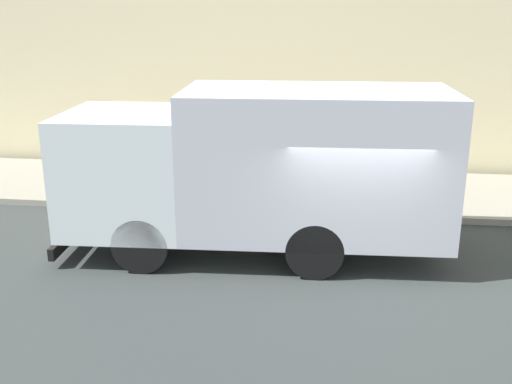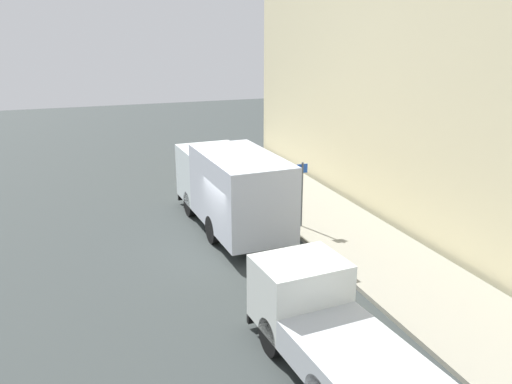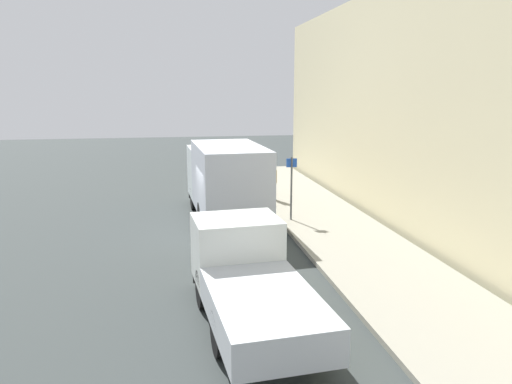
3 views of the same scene
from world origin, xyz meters
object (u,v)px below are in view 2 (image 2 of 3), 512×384
object	(u,v)px
pedestrian_walking	(268,179)
street_sign_post	(302,189)
large_utility_truck	(231,186)
traffic_cone_orange	(259,183)
small_flatbed_truck	(327,327)

from	to	relation	value
pedestrian_walking	street_sign_post	distance (m)	3.86
large_utility_truck	traffic_cone_orange	distance (m)	5.10
small_flatbed_truck	pedestrian_walking	bearing A→B (deg)	70.80
large_utility_truck	pedestrian_walking	xyz separation A→B (m)	(2.68, 2.79, -0.76)
traffic_cone_orange	street_sign_post	world-z (taller)	street_sign_post
traffic_cone_orange	street_sign_post	size ratio (longest dim) A/B	0.27
large_utility_truck	small_flatbed_truck	distance (m)	9.37
pedestrian_walking	traffic_cone_orange	bearing A→B (deg)	-137.77
small_flatbed_truck	pedestrian_walking	size ratio (longest dim) A/B	3.36
small_flatbed_truck	traffic_cone_orange	size ratio (longest dim) A/B	8.04
small_flatbed_truck	pedestrian_walking	world-z (taller)	small_flatbed_truck
large_utility_truck	street_sign_post	size ratio (longest dim) A/B	2.90
small_flatbed_truck	traffic_cone_orange	xyz separation A→B (m)	(3.23, 13.45, -0.55)
small_flatbed_truck	traffic_cone_orange	distance (m)	13.84
large_utility_truck	small_flatbed_truck	world-z (taller)	large_utility_truck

